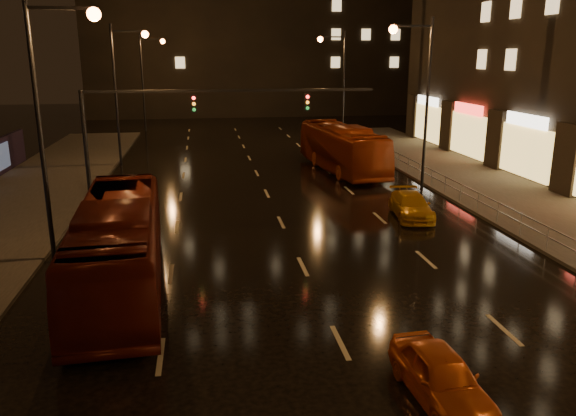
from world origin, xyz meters
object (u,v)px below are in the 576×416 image
(taxi_far, at_px, (411,206))
(taxi_near, at_px, (441,376))
(bus_red, at_px, (119,245))
(bus_curb, at_px, (342,148))

(taxi_far, bearing_deg, taxi_near, -100.57)
(bus_red, bearing_deg, bus_curb, 52.66)
(bus_curb, xyz_separation_m, taxi_near, (-4.32, -26.98, -1.00))
(bus_red, relative_size, bus_curb, 0.98)
(bus_curb, relative_size, taxi_far, 2.78)
(taxi_near, bearing_deg, bus_red, 132.30)
(bus_curb, bearing_deg, taxi_far, -93.27)
(bus_red, distance_m, taxi_far, 14.96)
(bus_red, xyz_separation_m, taxi_near, (8.30, -7.99, -0.97))
(bus_red, height_order, bus_curb, bus_curb)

